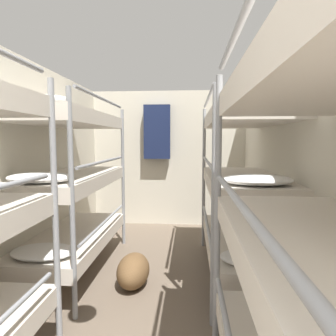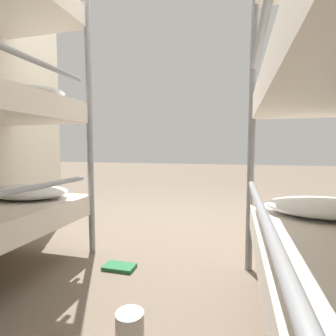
% 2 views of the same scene
% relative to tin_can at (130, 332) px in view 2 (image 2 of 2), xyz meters
% --- Properties ---
extents(ground_plane, '(20.00, 20.00, 0.00)m').
position_rel_tin_can_xyz_m(ground_plane, '(0.10, -1.40, -0.08)').
color(ground_plane, '#6B5B4C').
extents(tin_can, '(0.11, 0.11, 0.16)m').
position_rel_tin_can_xyz_m(tin_can, '(0.00, 0.00, 0.00)').
color(tin_can, '#B7B2A8').
rests_on(tin_can, ground_plane).
extents(floor_book, '(0.20, 0.12, 0.02)m').
position_rel_tin_can_xyz_m(floor_book, '(0.34, -0.63, -0.07)').
color(floor_book, '#236638').
rests_on(floor_book, ground_plane).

